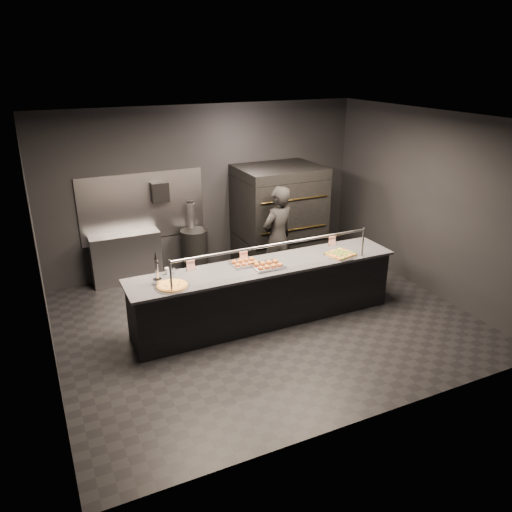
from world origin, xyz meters
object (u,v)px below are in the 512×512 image
object	(u,v)px
beer_tap	(157,274)
square_pizza	(340,254)
pizza_oven	(278,216)
towel_dispenser	(160,192)
fire_extinguisher	(191,215)
slider_tray_b	(268,265)
prep_shelf	(126,258)
worker	(278,238)
trash_bin	(195,251)
round_pizza	(172,286)
slider_tray_a	(245,263)
service_counter	(265,293)

from	to	relation	value
beer_tap	square_pizza	distance (m)	2.82
pizza_oven	towel_dispenser	world-z (taller)	pizza_oven
fire_extinguisher	slider_tray_b	xyz separation A→B (m)	(0.35, -2.49, -0.11)
towel_dispenser	prep_shelf	bearing A→B (deg)	-174.29
worker	beer_tap	bearing A→B (deg)	4.80
worker	trash_bin	bearing A→B (deg)	-65.96
round_pizza	slider_tray_a	size ratio (longest dim) A/B	1.08
pizza_oven	fire_extinguisher	size ratio (longest dim) A/B	3.78
towel_dispenser	square_pizza	world-z (taller)	towel_dispenser
fire_extinguisher	worker	size ratio (longest dim) A/B	0.28
towel_dispenser	round_pizza	size ratio (longest dim) A/B	0.74
trash_bin	worker	world-z (taller)	worker
service_counter	worker	xyz separation A→B (m)	(0.73, 1.01, 0.43)
pizza_oven	worker	distance (m)	1.01
round_pizza	square_pizza	world-z (taller)	square_pizza
prep_shelf	fire_extinguisher	xyz separation A→B (m)	(1.25, 0.08, 0.61)
service_counter	round_pizza	xyz separation A→B (m)	(-1.45, -0.15, 0.47)
prep_shelf	beer_tap	bearing A→B (deg)	-90.00
pizza_oven	worker	xyz separation A→B (m)	(-0.47, -0.89, -0.07)
pizza_oven	slider_tray_a	world-z (taller)	pizza_oven
towel_dispenser	beer_tap	size ratio (longest dim) A/B	0.73
trash_bin	worker	bearing A→B (deg)	-47.79
service_counter	towel_dispenser	size ratio (longest dim) A/B	11.71
slider_tray_b	worker	bearing A→B (deg)	56.57
service_counter	fire_extinguisher	distance (m)	2.50
service_counter	prep_shelf	xyz separation A→B (m)	(-1.60, 2.32, -0.01)
round_pizza	worker	size ratio (longest dim) A/B	0.26
fire_extinguisher	towel_dispenser	bearing A→B (deg)	-178.96
prep_shelf	towel_dispenser	xyz separation A→B (m)	(0.70, 0.07, 1.10)
square_pizza	beer_tap	bearing A→B (deg)	176.40
towel_dispenser	slider_tray_b	distance (m)	2.71
square_pizza	worker	xyz separation A→B (m)	(-0.48, 1.16, -0.04)
slider_tray_b	square_pizza	world-z (taller)	slider_tray_b
fire_extinguisher	round_pizza	xyz separation A→B (m)	(-1.10, -2.55, -0.12)
fire_extinguisher	slider_tray_b	bearing A→B (deg)	-82.00
service_counter	worker	bearing A→B (deg)	54.34
slider_tray_a	square_pizza	bearing A→B (deg)	-11.53
fire_extinguisher	square_pizza	distance (m)	2.99
slider_tray_b	beer_tap	bearing A→B (deg)	175.86
beer_tap	worker	xyz separation A→B (m)	(2.33, 0.99, -0.16)
round_pizza	worker	xyz separation A→B (m)	(2.18, 1.16, -0.04)
beer_tap	service_counter	bearing A→B (deg)	-0.97
trash_bin	slider_tray_b	bearing A→B (deg)	-80.97
prep_shelf	square_pizza	bearing A→B (deg)	-41.33
pizza_oven	prep_shelf	size ratio (longest dim) A/B	1.59
service_counter	towel_dispenser	distance (m)	2.78
service_counter	towel_dispenser	world-z (taller)	towel_dispenser
slider_tray_b	pizza_oven	bearing A→B (deg)	58.89
service_counter	pizza_oven	xyz separation A→B (m)	(1.20, 1.90, 0.50)
prep_shelf	towel_dispenser	world-z (taller)	towel_dispenser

